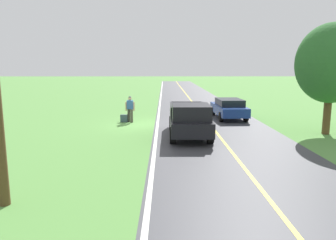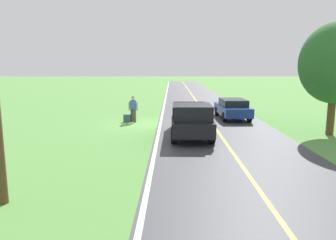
{
  "view_description": "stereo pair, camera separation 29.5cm",
  "coord_description": "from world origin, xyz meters",
  "px_view_note": "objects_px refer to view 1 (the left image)",
  "views": [
    {
      "loc": [
        -1.39,
        19.89,
        3.66
      ],
      "look_at": [
        -1.53,
        7.55,
        1.56
      ],
      "focal_mm": 33.64,
      "sensor_mm": 36.0,
      "label": 1
    },
    {
      "loc": [
        -1.69,
        19.89,
        3.66
      ],
      "look_at": [
        -1.53,
        7.55,
        1.56
      ],
      "focal_mm": 33.64,
      "sensor_mm": 36.0,
      "label": 2
    }
  ],
  "objects_px": {
    "tree_far_side_near": "(331,64)",
    "sedan_near_oncoming": "(229,108)",
    "suitcase_carried": "(124,118)",
    "pickup_truck_passing": "(190,119)",
    "hitchhiker_walking": "(130,107)"
  },
  "relations": [
    {
      "from": "tree_far_side_near",
      "to": "sedan_near_oncoming",
      "type": "distance_m",
      "value": 7.49
    },
    {
      "from": "tree_far_side_near",
      "to": "sedan_near_oncoming",
      "type": "relative_size",
      "value": 1.33
    },
    {
      "from": "suitcase_carried",
      "to": "pickup_truck_passing",
      "type": "xyz_separation_m",
      "value": [
        -4.02,
        4.48,
        0.71
      ]
    },
    {
      "from": "suitcase_carried",
      "to": "pickup_truck_passing",
      "type": "height_order",
      "value": "pickup_truck_passing"
    },
    {
      "from": "sedan_near_oncoming",
      "to": "hitchhiker_walking",
      "type": "bearing_deg",
      "value": 11.76
    },
    {
      "from": "hitchhiker_walking",
      "to": "suitcase_carried",
      "type": "relative_size",
      "value": 3.45
    },
    {
      "from": "hitchhiker_walking",
      "to": "pickup_truck_passing",
      "type": "xyz_separation_m",
      "value": [
        -3.6,
        4.54,
        -0.01
      ]
    },
    {
      "from": "hitchhiker_walking",
      "to": "tree_far_side_near",
      "type": "xyz_separation_m",
      "value": [
        -11.16,
        3.9,
        2.84
      ]
    },
    {
      "from": "suitcase_carried",
      "to": "tree_far_side_near",
      "type": "relative_size",
      "value": 0.09
    },
    {
      "from": "hitchhiker_walking",
      "to": "sedan_near_oncoming",
      "type": "xyz_separation_m",
      "value": [
        -6.88,
        -1.43,
        -0.23
      ]
    },
    {
      "from": "hitchhiker_walking",
      "to": "pickup_truck_passing",
      "type": "distance_m",
      "value": 5.8
    },
    {
      "from": "hitchhiker_walking",
      "to": "sedan_near_oncoming",
      "type": "relative_size",
      "value": 0.39
    },
    {
      "from": "tree_far_side_near",
      "to": "suitcase_carried",
      "type": "bearing_deg",
      "value": -18.29
    },
    {
      "from": "pickup_truck_passing",
      "to": "tree_far_side_near",
      "type": "relative_size",
      "value": 0.91
    },
    {
      "from": "pickup_truck_passing",
      "to": "sedan_near_oncoming",
      "type": "bearing_deg",
      "value": -118.79
    }
  ]
}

